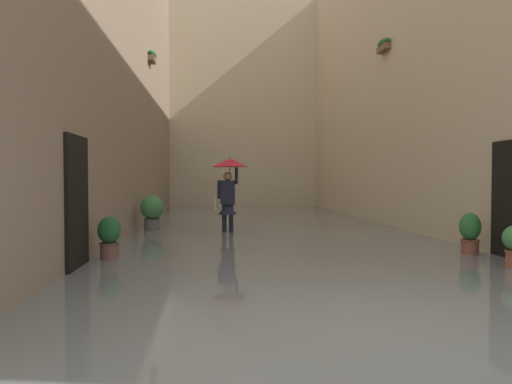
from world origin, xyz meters
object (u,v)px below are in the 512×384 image
at_px(potted_plant_mid_right, 109,238).
at_px(potted_plant_near_left, 470,234).
at_px(potted_plant_near_right, 152,211).
at_px(person_wading, 229,181).

relative_size(potted_plant_mid_right, potted_plant_near_left, 0.98).
relative_size(potted_plant_near_right, potted_plant_near_left, 1.19).
height_order(person_wading, potted_plant_near_right, person_wading).
bearing_deg(potted_plant_near_left, potted_plant_near_right, -36.64).
xyz_separation_m(potted_plant_mid_right, potted_plant_near_left, (-6.61, 0.05, -0.00)).
bearing_deg(person_wading, potted_plant_mid_right, 60.15).
xyz_separation_m(person_wading, potted_plant_near_left, (-4.39, 3.93, -0.98)).
xyz_separation_m(potted_plant_near_right, potted_plant_mid_right, (0.12, 4.77, -0.13)).
height_order(person_wading, potted_plant_mid_right, person_wading).
bearing_deg(potted_plant_near_right, potted_plant_mid_right, 88.51).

